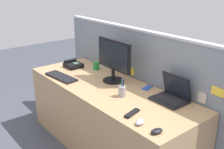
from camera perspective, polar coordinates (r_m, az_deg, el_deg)
The scene contains 13 objects.
ground_plane at distance 3.15m, azimuth -0.73°, elevation -14.89°, with size 10.00×10.00×0.00m, color #424751.
desk at distance 2.96m, azimuth -0.76°, elevation -9.08°, with size 2.05×0.74×0.73m, color tan.
cubicle_divider at distance 3.08m, azimuth 5.21°, elevation -2.22°, with size 2.47×0.08×1.28m.
desktop_monitor at distance 2.86m, azimuth 0.37°, elevation 3.38°, with size 0.49×0.22×0.45m.
laptop at distance 2.54m, azimuth 12.43°, elevation -3.97°, with size 0.30×0.24×0.24m.
desk_phone at distance 3.40m, azimuth -8.11°, elevation 2.03°, with size 0.20×0.18×0.09m.
keyboard_main at distance 3.08m, azimuth -10.52°, elevation -0.48°, with size 0.43×0.14×0.02m, color black.
computer_mouse_right_hand at distance 2.04m, azimuth 9.28°, elevation -11.54°, with size 0.06×0.10×0.03m, color black.
computer_mouse_left_hand at distance 2.14m, azimuth 5.78°, elevation -9.79°, with size 0.06×0.10×0.03m, color #9EA0A8.
pen_cup at distance 2.56m, azimuth 2.10°, elevation -3.45°, with size 0.07×0.07×0.18m.
cell_phone_blue_case at distance 2.78m, azimuth 7.38°, elevation -2.77°, with size 0.06×0.12×0.01m, color blue.
tv_remote at distance 2.27m, azimuth 4.19°, elevation -8.03°, with size 0.04×0.17×0.02m, color black.
coffee_mug at distance 3.29m, azimuth -3.31°, elevation 1.82°, with size 0.11×0.07×0.09m.
Camera 1 is at (2.03, -1.59, 1.81)m, focal length 43.94 mm.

